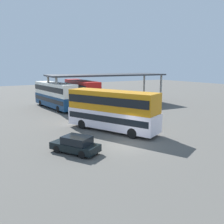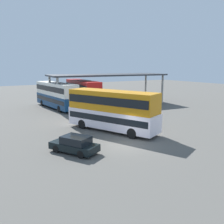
{
  "view_description": "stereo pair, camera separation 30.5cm",
  "coord_description": "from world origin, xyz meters",
  "px_view_note": "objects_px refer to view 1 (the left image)",
  "views": [
    {
      "loc": [
        -11.55,
        -16.26,
        6.74
      ],
      "look_at": [
        1.4,
        4.41,
        2.0
      ],
      "focal_mm": 38.62,
      "sensor_mm": 36.0,
      "label": 1
    },
    {
      "loc": [
        -11.29,
        -16.42,
        6.74
      ],
      "look_at": [
        1.4,
        4.41,
        2.0
      ],
      "focal_mm": 38.62,
      "sensor_mm": 36.0,
      "label": 2
    }
  ],
  "objects_px": {
    "parked_hatchback": "(76,145)",
    "double_decker_mid_row": "(81,92)",
    "double_decker_near_canopy": "(55,94)",
    "double_decker_main": "(112,109)"
  },
  "relations": [
    {
      "from": "double_decker_main",
      "to": "double_decker_near_canopy",
      "type": "distance_m",
      "value": 16.22
    },
    {
      "from": "parked_hatchback",
      "to": "double_decker_mid_row",
      "type": "distance_m",
      "value": 21.51
    },
    {
      "from": "parked_hatchback",
      "to": "double_decker_near_canopy",
      "type": "bearing_deg",
      "value": -43.8
    },
    {
      "from": "double_decker_main",
      "to": "double_decker_mid_row",
      "type": "height_order",
      "value": "double_decker_mid_row"
    },
    {
      "from": "double_decker_mid_row",
      "to": "double_decker_near_canopy",
      "type": "bearing_deg",
      "value": 81.79
    },
    {
      "from": "parked_hatchback",
      "to": "double_decker_mid_row",
      "type": "bearing_deg",
      "value": -55.24
    },
    {
      "from": "double_decker_main",
      "to": "double_decker_near_canopy",
      "type": "bearing_deg",
      "value": -21.59
    },
    {
      "from": "double_decker_near_canopy",
      "to": "double_decker_mid_row",
      "type": "bearing_deg",
      "value": -107.74
    },
    {
      "from": "parked_hatchback",
      "to": "double_decker_near_canopy",
      "type": "relative_size",
      "value": 0.36
    },
    {
      "from": "parked_hatchback",
      "to": "double_decker_mid_row",
      "type": "xyz_separation_m",
      "value": [
        9.49,
        19.24,
        1.7
      ]
    }
  ]
}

